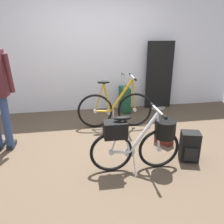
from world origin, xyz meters
name	(u,v)px	position (x,y,z in m)	size (l,w,h in m)	color
ground_plane	(106,150)	(0.00, 0.00, 0.00)	(6.46, 6.46, 0.00)	brown
back_wall	(91,44)	(0.00, 1.95, 1.42)	(6.46, 0.10, 2.83)	silver
floor_banner_stand	(159,80)	(1.46, 1.74, 0.65)	(0.60, 0.36, 1.47)	#B7B7BC
folding_bike_foreground	(140,139)	(0.34, -0.55, 0.43)	(1.15, 0.53, 0.81)	black
display_bike_left	(115,108)	(0.30, 0.85, 0.36)	(1.35, 0.53, 0.94)	black
rolling_suitcase	(125,99)	(0.66, 1.62, 0.28)	(0.19, 0.37, 0.83)	#19472D
backpack_on_floor	(165,133)	(0.94, 0.07, 0.16)	(0.27, 0.31, 0.33)	maroon
handbag_on_floor	(190,146)	(1.09, -0.46, 0.20)	(0.29, 0.28, 0.41)	black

